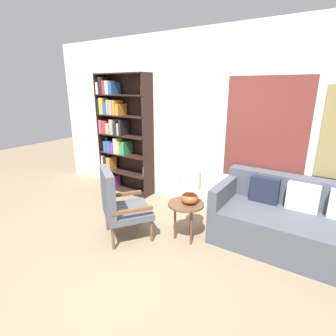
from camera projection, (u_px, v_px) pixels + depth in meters
name	position (u px, v px, depth m)	size (l,w,h in m)	color
ground_plane	(118.00, 275.00, 2.76)	(14.00, 14.00, 0.00)	#847056
wall_back	(210.00, 125.00, 3.95)	(6.40, 0.08, 2.70)	white
bookshelf	(119.00, 133.00, 4.78)	(1.09, 0.30, 2.12)	black
armchair	(118.00, 202.00, 3.30)	(0.79, 0.79, 0.94)	brown
couch	(297.00, 224.00, 3.14)	(1.91, 0.91, 0.82)	#474C56
side_table	(186.00, 208.00, 3.29)	(0.45, 0.45, 0.51)	brown
table_lamp	(190.00, 185.00, 3.19)	(0.26, 0.26, 0.43)	#C65128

